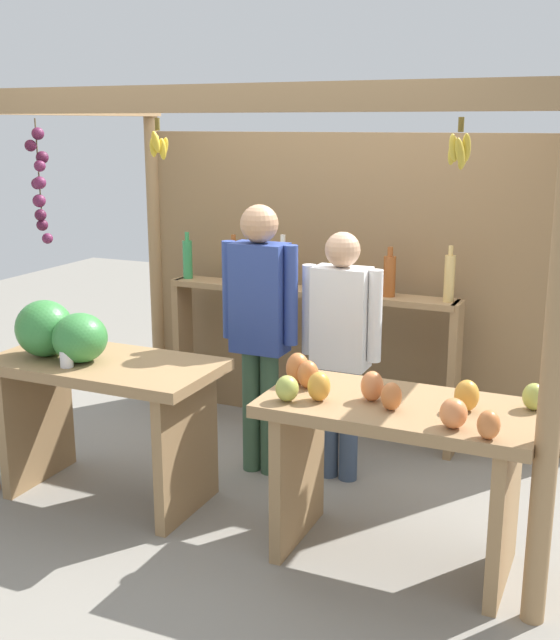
{
  "coord_description": "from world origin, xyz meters",
  "views": [
    {
      "loc": [
        1.75,
        -4.08,
        2.07
      ],
      "look_at": [
        0.0,
        -0.18,
        1.0
      ],
      "focal_mm": 44.53,
      "sensor_mm": 36.0,
      "label": 1
    }
  ],
  "objects": [
    {
      "name": "ground_plane",
      "position": [
        0.0,
        0.0,
        0.0
      ],
      "size": [
        12.0,
        12.0,
        0.0
      ],
      "primitive_type": "plane",
      "color": "gray",
      "rests_on": "ground"
    },
    {
      "name": "market_stall",
      "position": [
        -0.01,
        0.42,
        1.3
      ],
      "size": [
        3.14,
        1.92,
        2.23
      ],
      "color": "#99754C",
      "rests_on": "ground"
    },
    {
      "name": "fruit_counter_left",
      "position": [
        -0.92,
        -0.7,
        0.71
      ],
      "size": [
        1.27,
        0.64,
        1.12
      ],
      "color": "#99754C",
      "rests_on": "ground"
    },
    {
      "name": "fruit_counter_right",
      "position": [
        0.82,
        -0.69,
        0.61
      ],
      "size": [
        1.27,
        0.66,
        0.96
      ],
      "color": "#99754C",
      "rests_on": "ground"
    },
    {
      "name": "bottle_shelf_unit",
      "position": [
        -0.17,
        0.68,
        0.8
      ],
      "size": [
        2.01,
        0.22,
        1.35
      ],
      "color": "#99754C",
      "rests_on": "ground"
    },
    {
      "name": "vendor_man",
      "position": [
        -0.2,
        -0.03,
        0.97
      ],
      "size": [
        0.48,
        0.22,
        1.62
      ],
      "rotation": [
        0.0,
        0.0,
        -0.02
      ],
      "color": "#3A5C42",
      "rests_on": "ground"
    },
    {
      "name": "vendor_woman",
      "position": [
        0.27,
        0.08,
        0.88
      ],
      "size": [
        0.48,
        0.2,
        1.48
      ],
      "rotation": [
        0.0,
        0.0,
        -0.18
      ],
      "color": "#394A63",
      "rests_on": "ground"
    }
  ]
}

